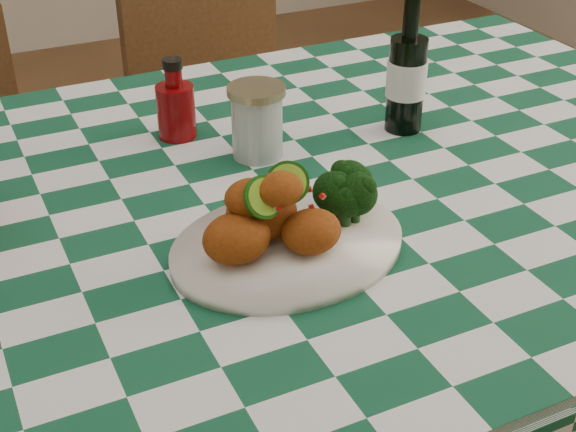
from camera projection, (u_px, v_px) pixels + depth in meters
name	position (u px, v px, depth m)	size (l,w,h in m)	color
dining_table	(273.00, 387.00, 1.38)	(1.66, 1.06, 0.79)	#124C30
plate	(288.00, 246.00, 1.03)	(0.31, 0.24, 0.02)	white
fried_chicken_pile	(277.00, 209.00, 0.99)	(0.16, 0.12, 0.10)	#8D390D
broccoli_side	(343.00, 199.00, 1.05)	(0.09, 0.09, 0.07)	black
ketchup_bottle	(175.00, 99.00, 1.29)	(0.06, 0.06, 0.13)	#6B0507
mason_jar	(257.00, 122.00, 1.24)	(0.09, 0.09, 0.12)	#B2BCBA
beer_bottle	(408.00, 65.00, 1.29)	(0.07, 0.07, 0.23)	black
wooden_chair_right	(237.00, 150.00, 2.02)	(0.41, 0.43, 0.90)	#472814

